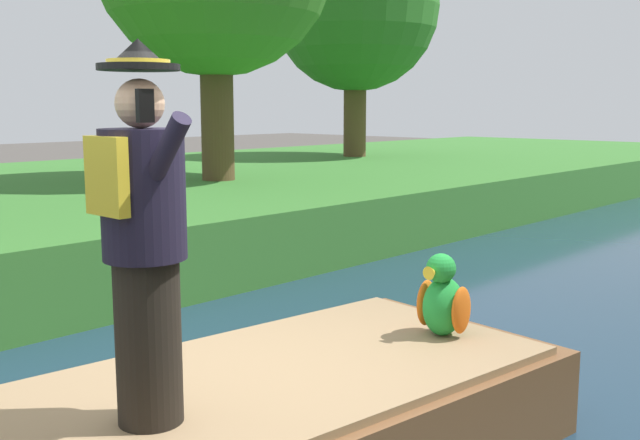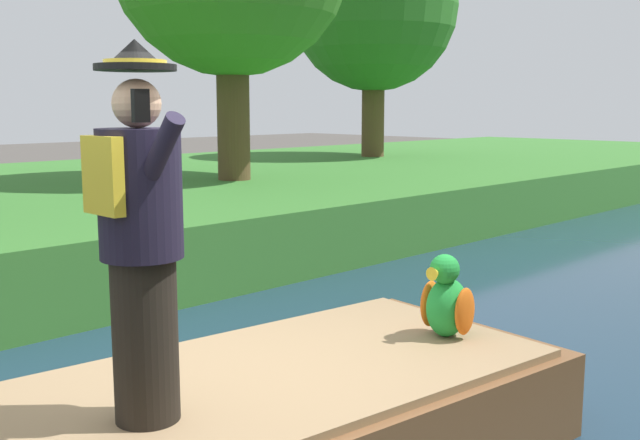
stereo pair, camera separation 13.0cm
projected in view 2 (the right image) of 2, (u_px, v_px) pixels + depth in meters
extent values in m
cube|color=brown|center=(236.00, 436.00, 4.28)|extent=(2.27, 4.38, 0.56)
cube|color=#997A56|center=(236.00, 385.00, 4.23)|extent=(2.09, 4.03, 0.05)
cylinder|color=black|center=(145.00, 340.00, 3.66)|extent=(0.32, 0.32, 0.82)
cylinder|color=black|center=(140.00, 194.00, 3.55)|extent=(0.40, 0.40, 0.62)
cube|color=gold|center=(103.00, 176.00, 3.40)|extent=(0.28, 0.06, 0.36)
sphere|color=#DBA884|center=(137.00, 104.00, 3.48)|extent=(0.23, 0.23, 0.23)
cylinder|color=black|center=(135.00, 68.00, 3.46)|extent=(0.38, 0.38, 0.03)
cone|color=black|center=(135.00, 52.00, 3.45)|extent=(0.26, 0.26, 0.12)
cylinder|color=gold|center=(135.00, 62.00, 3.45)|extent=(0.29, 0.29, 0.02)
cylinder|color=black|center=(157.00, 159.00, 3.34)|extent=(0.38, 0.09, 0.43)
cube|color=black|center=(141.00, 106.00, 3.35)|extent=(0.03, 0.08, 0.15)
ellipsoid|color=green|center=(447.00, 307.00, 5.02)|extent=(0.26, 0.32, 0.40)
sphere|color=green|center=(445.00, 269.00, 4.95)|extent=(0.20, 0.20, 0.20)
cone|color=yellow|center=(436.00, 273.00, 4.88)|extent=(0.09, 0.09, 0.09)
ellipsoid|color=orange|center=(430.00, 304.00, 5.12)|extent=(0.08, 0.20, 0.32)
ellipsoid|color=orange|center=(465.00, 311.00, 4.92)|extent=(0.08, 0.20, 0.32)
cylinder|color=brown|center=(233.00, 111.00, 12.81)|extent=(0.56, 0.56, 2.36)
cylinder|color=brown|center=(373.00, 112.00, 18.65)|extent=(0.57, 0.57, 2.22)
sphere|color=#2E7027|center=(374.00, 7.00, 18.26)|extent=(4.10, 4.10, 4.10)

